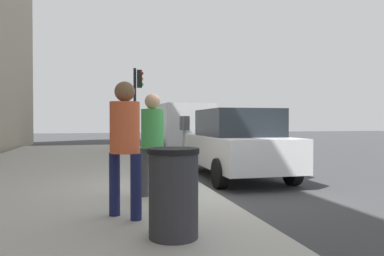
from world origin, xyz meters
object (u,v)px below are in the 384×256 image
at_px(parking_meter, 185,137).
at_px(parked_sedan_near, 236,143).
at_px(trash_bin, 174,193).
at_px(traffic_signal, 137,96).
at_px(pedestrian_bystander, 125,136).
at_px(pedestrian_at_meter, 153,136).
at_px(parked_van_far, 178,126).

bearing_deg(parking_meter, parked_sedan_near, -40.28).
bearing_deg(trash_bin, parked_sedan_near, -28.76).
xyz_separation_m(parked_sedan_near, traffic_signal, (6.81, 1.85, 1.68)).
distance_m(parked_sedan_near, traffic_signal, 7.26).
distance_m(pedestrian_bystander, parked_sedan_near, 4.92).
height_order(pedestrian_at_meter, traffic_signal, traffic_signal).
xyz_separation_m(traffic_signal, trash_bin, (-11.59, 0.77, -1.92)).
bearing_deg(traffic_signal, pedestrian_at_meter, 175.77).
bearing_deg(traffic_signal, trash_bin, 176.20).
distance_m(pedestrian_at_meter, parked_sedan_near, 3.68).
relative_size(parking_meter, trash_bin, 1.40).
bearing_deg(trash_bin, parking_meter, -15.98).
distance_m(pedestrian_at_meter, trash_bin, 2.22).
height_order(parked_van_far, trash_bin, parked_van_far).
xyz_separation_m(pedestrian_bystander, parked_van_far, (10.99, -3.10, -0.00)).
relative_size(pedestrian_bystander, traffic_signal, 0.51).
xyz_separation_m(pedestrian_bystander, traffic_signal, (10.62, -1.25, 1.32)).
distance_m(pedestrian_at_meter, pedestrian_bystander, 1.30).
bearing_deg(pedestrian_bystander, traffic_signal, 41.94).
height_order(pedestrian_at_meter, parked_van_far, parked_van_far).
relative_size(parked_sedan_near, trash_bin, 4.39).
height_order(parking_meter, pedestrian_at_meter, pedestrian_at_meter).
distance_m(pedestrian_bystander, trash_bin, 1.24).
xyz_separation_m(parking_meter, parked_van_far, (9.42, -1.90, 0.09)).
bearing_deg(parked_van_far, parked_sedan_near, 179.99).
bearing_deg(parking_meter, traffic_signal, -0.26).
bearing_deg(parked_sedan_near, traffic_signal, 15.22).
bearing_deg(parking_meter, trash_bin, 164.02).
distance_m(parked_van_far, trash_bin, 12.26).
xyz_separation_m(parking_meter, pedestrian_at_meter, (-0.39, 0.66, 0.04)).
relative_size(pedestrian_at_meter, parked_sedan_near, 0.40).
bearing_deg(parked_van_far, trash_bin, 167.62).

